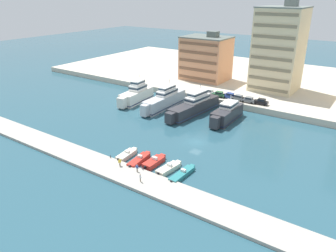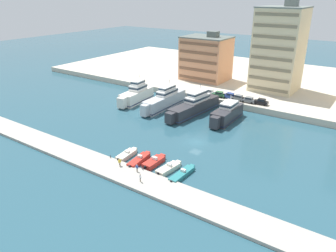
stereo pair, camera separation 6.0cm
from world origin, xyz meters
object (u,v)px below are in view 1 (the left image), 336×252
motorboat_cream_center_left (169,168)px  car_grey_center_left (238,97)px  yacht_charcoal_center_left (227,114)px  car_white_far_left (209,92)px  yacht_charcoal_mid_left (194,106)px  car_black_center_right (261,101)px  yacht_ivory_far_left (136,94)px  motorboat_red_left (139,160)px  pedestrian_near_edge (137,167)px  pedestrian_far_side (140,177)px  car_green_left (219,94)px  motorboat_teal_center (182,174)px  motorboat_red_mid_left (154,162)px  car_blue_mid_left (230,95)px  pedestrian_mid_deck (120,162)px  yacht_silver_left (165,100)px  motorboat_cream_far_left (127,155)px  car_grey_center (249,100)px

motorboat_cream_center_left → car_grey_center_left: 44.64m
yacht_charcoal_center_left → car_white_far_left: size_ratio=3.79×
yacht_charcoal_mid_left → car_white_far_left: bearing=100.2°
motorboat_cream_center_left → car_black_center_right: car_black_center_right is taller
yacht_ivory_far_left → motorboat_red_left: bearing=-49.3°
pedestrian_near_edge → pedestrian_far_side: size_ratio=1.00×
car_white_far_left → car_green_left: (3.80, -0.61, 0.00)m
motorboat_red_left → pedestrian_far_side: size_ratio=4.75×
pedestrian_near_edge → pedestrian_far_side: bearing=-41.2°
car_black_center_right → motorboat_teal_center: bearing=-88.7°
motorboat_red_mid_left → yacht_charcoal_center_left: bearing=87.2°
car_grey_center_left → pedestrian_near_edge: 48.98m
car_blue_mid_left → pedestrian_mid_deck: car_blue_mid_left is taller
car_grey_center_left → yacht_silver_left: bearing=-142.1°
car_blue_mid_left → car_grey_center_left: bearing=-6.6°
pedestrian_near_edge → car_green_left: bearing=98.3°
pedestrian_near_edge → pedestrian_mid_deck: size_ratio=0.97×
motorboat_cream_far_left → motorboat_red_left: (3.67, -0.32, -0.00)m
car_black_center_right → pedestrian_far_side: size_ratio=2.66×
motorboat_teal_center → car_blue_mid_left: (-11.15, 44.86, 2.41)m
yacht_charcoal_mid_left → car_green_left: yacht_charcoal_mid_left is taller
yacht_ivory_far_left → car_black_center_right: bearing=22.6°
car_blue_mid_left → pedestrian_near_edge: car_blue_mid_left is taller
yacht_silver_left → pedestrian_mid_deck: (14.17, -35.35, -0.88)m
motorboat_cream_far_left → car_blue_mid_left: 45.16m
car_blue_mid_left → yacht_ivory_far_left: bearing=-149.5°
yacht_silver_left → motorboat_red_mid_left: size_ratio=3.21×
yacht_charcoal_center_left → car_grey_center: size_ratio=3.86×
yacht_charcoal_center_left → car_white_far_left: bearing=133.0°
car_grey_center_left → motorboat_red_mid_left: bearing=-88.8°
yacht_charcoal_mid_left → motorboat_red_left: yacht_charcoal_mid_left is taller
motorboat_cream_center_left → yacht_silver_left: bearing=126.6°
motorboat_red_left → car_grey_center: bearing=82.9°
yacht_silver_left → yacht_charcoal_center_left: yacht_silver_left is taller
yacht_charcoal_mid_left → car_white_far_left: (-2.45, 13.61, 0.53)m
yacht_ivory_far_left → motorboat_red_mid_left: 41.45m
yacht_charcoal_center_left → pedestrian_near_edge: size_ratio=10.17×
car_grey_center → car_black_center_right: bearing=6.6°
car_black_center_right → motorboat_cream_center_left: bearing=-93.0°
motorboat_teal_center → car_white_far_left: car_white_far_left is taller
yacht_silver_left → car_grey_center: 25.20m
motorboat_red_mid_left → motorboat_cream_center_left: bearing=-6.2°
yacht_silver_left → motorboat_cream_center_left: 38.01m
motorboat_red_mid_left → pedestrian_far_side: pedestrian_far_side is taller
yacht_silver_left → motorboat_cream_far_left: 33.12m
car_grey_center → pedestrian_mid_deck: size_ratio=2.56×
motorboat_cream_center_left → pedestrian_near_edge: (-4.20, -4.64, 1.01)m
yacht_charcoal_mid_left → motorboat_red_mid_left: size_ratio=3.54×
yacht_silver_left → yacht_charcoal_mid_left: (10.02, 0.64, -0.12)m
motorboat_cream_far_left → motorboat_cream_center_left: (10.66, 0.35, 0.00)m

